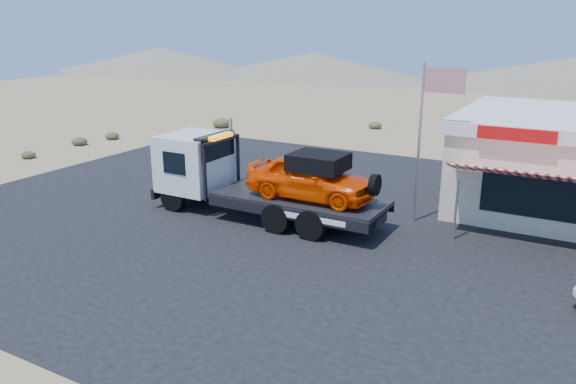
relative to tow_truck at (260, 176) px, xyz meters
The scene contains 6 objects.
ground 2.72m from the tow_truck, 69.79° to the right, with size 120.00×120.00×0.00m, color #9F7E5A.
asphalt_lot 3.36m from the tow_truck, 19.95° to the left, with size 32.00×24.00×0.02m, color black.
tow_truck is the anchor object (origin of this frame).
flagpole 6.53m from the tow_truck, 23.74° to the left, with size 1.55×0.10×6.00m.
desert_scrub 14.45m from the tow_truck, 151.53° to the left, with size 24.29×33.15×0.72m.
distant_hills 53.90m from the tow_truck, 99.65° to the left, with size 126.00×48.00×4.20m.
Camera 1 is at (10.42, -15.79, 7.36)m, focal length 35.00 mm.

